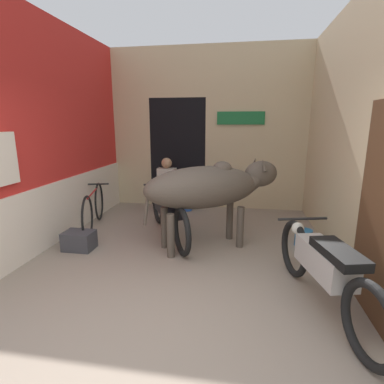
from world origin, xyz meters
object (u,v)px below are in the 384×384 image
at_px(plastic_stool, 187,201).
at_px(crate, 79,240).
at_px(motorcycle_near, 324,267).
at_px(bucket, 303,238).
at_px(bicycle, 94,208).
at_px(cow, 210,187).
at_px(shopkeeper_seated, 167,183).
at_px(motorcycle_far, 168,210).

relative_size(plastic_stool, crate, 0.89).
xyz_separation_m(motorcycle_near, bucket, (0.13, 1.67, -0.34)).
bearing_deg(bicycle, cow, -12.07).
xyz_separation_m(motorcycle_near, bicycle, (-3.46, 1.87, -0.09)).
xyz_separation_m(shopkeeper_seated, plastic_stool, (0.42, 0.10, -0.40)).
bearing_deg(motorcycle_near, shopkeeper_seated, 127.46).
distance_m(bicycle, plastic_stool, 2.02).
bearing_deg(bucket, motorcycle_near, -94.52).
height_order(motorcycle_far, shopkeeper_seated, shopkeeper_seated).
bearing_deg(crate, bucket, 11.82).
height_order(motorcycle_far, plastic_stool, motorcycle_far).
relative_size(motorcycle_near, shopkeeper_seated, 1.82).
distance_m(cow, motorcycle_far, 0.90).
xyz_separation_m(motorcycle_far, bucket, (2.16, -0.01, -0.34)).
relative_size(motorcycle_near, bucket, 8.06).
distance_m(cow, bucket, 1.68).
xyz_separation_m(motorcycle_far, shopkeeper_seated, (-0.41, 1.50, 0.13)).
height_order(bicycle, crate, bicycle).
height_order(motorcycle_near, crate, motorcycle_near).
distance_m(motorcycle_near, motorcycle_far, 2.64).
distance_m(shopkeeper_seated, bucket, 3.02).
bearing_deg(cow, bucket, 10.06).
bearing_deg(shopkeeper_seated, crate, -109.87).
height_order(motorcycle_far, bucket, motorcycle_far).
relative_size(motorcycle_far, bicycle, 1.15).
bearing_deg(shopkeeper_seated, bicycle, -127.72).
bearing_deg(cow, shopkeeper_seated, 122.48).
xyz_separation_m(motorcycle_far, bicycle, (-1.43, 0.19, -0.10)).
distance_m(motorcycle_far, plastic_stool, 1.62).
bearing_deg(bicycle, motorcycle_near, -28.44).
height_order(bicycle, bucket, bicycle).
bearing_deg(motorcycle_far, plastic_stool, 89.76).
distance_m(cow, motorcycle_near, 1.99).
relative_size(motorcycle_far, shopkeeper_seated, 1.72).
xyz_separation_m(cow, bucket, (1.44, 0.26, -0.81)).
bearing_deg(crate, shopkeeper_seated, 70.13).
height_order(shopkeeper_seated, crate, shopkeeper_seated).
bearing_deg(bicycle, shopkeeper_seated, 52.28).
bearing_deg(motorcycle_far, bicycle, 172.50).
height_order(cow, motorcycle_near, cow).
bearing_deg(shopkeeper_seated, cow, -57.52).
bearing_deg(plastic_stool, shopkeeper_seated, -166.62).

